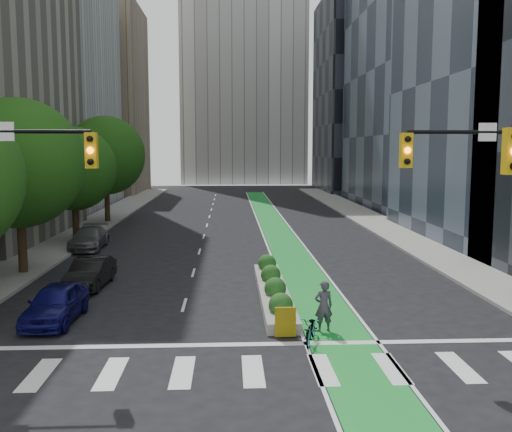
{
  "coord_description": "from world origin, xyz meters",
  "views": [
    {
      "loc": [
        -0.65,
        -16.59,
        6.32
      ],
      "look_at": [
        0.66,
        11.16,
        3.0
      ],
      "focal_mm": 40.0,
      "sensor_mm": 36.0,
      "label": 1
    }
  ],
  "objects": [
    {
      "name": "bicycle",
      "position": [
        2.0,
        1.32,
        0.46
      ],
      "size": [
        1.06,
        1.84,
        0.91
      ],
      "primitive_type": "imported",
      "rotation": [
        0.0,
        0.0,
        -0.28
      ],
      "color": "gray",
      "rests_on": "ground"
    },
    {
      "name": "parked_car_left_near",
      "position": [
        -7.0,
        3.96,
        0.69
      ],
      "size": [
        1.75,
        4.12,
        1.39
      ],
      "primitive_type": "imported",
      "rotation": [
        0.0,
        0.0,
        -0.03
      ],
      "color": "#0F0E55",
      "rests_on": "ground"
    },
    {
      "name": "ground",
      "position": [
        0.0,
        0.0,
        0.0
      ],
      "size": [
        160.0,
        160.0,
        0.0
      ],
      "primitive_type": "plane",
      "color": "black",
      "rests_on": "ground"
    },
    {
      "name": "bike_lane_paint",
      "position": [
        3.0,
        30.0,
        0.01
      ],
      "size": [
        2.2,
        70.0,
        0.01
      ],
      "primitive_type": "cube",
      "color": "#198E30",
      "rests_on": "ground"
    },
    {
      "name": "tree_far",
      "position": [
        -11.0,
        32.0,
        5.69
      ],
      "size": [
        6.6,
        6.6,
        9.0
      ],
      "color": "black",
      "rests_on": "ground"
    },
    {
      "name": "sidewalk_left",
      "position": [
        -11.8,
        25.0,
        0.07
      ],
      "size": [
        3.6,
        90.0,
        0.15
      ],
      "primitive_type": "cube",
      "color": "gray",
      "rests_on": "ground"
    },
    {
      "name": "parked_car_left_far",
      "position": [
        -9.5,
        19.33,
        0.68
      ],
      "size": [
        2.06,
        4.77,
        1.37
      ],
      "primitive_type": "imported",
      "rotation": [
        0.0,
        0.0,
        0.03
      ],
      "color": "#5D5F62",
      "rests_on": "ground"
    },
    {
      "name": "building_tan_far",
      "position": [
        -20.0,
        66.0,
        13.0
      ],
      "size": [
        14.0,
        16.0,
        26.0
      ],
      "primitive_type": "cube",
      "color": "tan",
      "rests_on": "ground"
    },
    {
      "name": "sidewalk_right",
      "position": [
        11.8,
        25.0,
        0.07
      ],
      "size": [
        3.6,
        90.0,
        0.15
      ],
      "primitive_type": "cube",
      "color": "gray",
      "rests_on": "ground"
    },
    {
      "name": "tree_midfar",
      "position": [
        -11.0,
        22.0,
        4.95
      ],
      "size": [
        5.6,
        5.6,
        7.76
      ],
      "color": "black",
      "rests_on": "ground"
    },
    {
      "name": "tree_mid",
      "position": [
        -11.0,
        12.0,
        5.57
      ],
      "size": [
        6.4,
        6.4,
        8.78
      ],
      "color": "black",
      "rests_on": "ground"
    },
    {
      "name": "median_planter",
      "position": [
        1.2,
        7.04,
        0.37
      ],
      "size": [
        1.2,
        10.26,
        1.1
      ],
      "color": "gray",
      "rests_on": "ground"
    },
    {
      "name": "building_dark_end",
      "position": [
        20.0,
        68.0,
        14.0
      ],
      "size": [
        14.0,
        18.0,
        28.0
      ],
      "primitive_type": "cube",
      "color": "black",
      "rests_on": "ground"
    },
    {
      "name": "cyclist",
      "position": [
        2.58,
        2.41,
        0.9
      ],
      "size": [
        0.72,
        0.53,
        1.79
      ],
      "primitive_type": "imported",
      "rotation": [
        0.0,
        0.0,
        3.3
      ],
      "color": "#3A353F",
      "rests_on": "ground"
    },
    {
      "name": "parked_car_left_mid",
      "position": [
        -7.0,
        9.19,
        0.67
      ],
      "size": [
        1.64,
        4.13,
        1.34
      ],
      "primitive_type": "imported",
      "rotation": [
        0.0,
        0.0,
        -0.06
      ],
      "color": "black",
      "rests_on": "ground"
    },
    {
      "name": "building_glass_far",
      "position": [
        21.0,
        45.0,
        21.0
      ],
      "size": [
        14.0,
        24.0,
        42.0
      ],
      "primitive_type": "cube",
      "color": "#19212D",
      "rests_on": "ground"
    }
  ]
}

